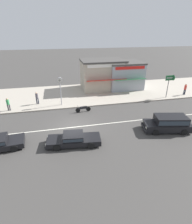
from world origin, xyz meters
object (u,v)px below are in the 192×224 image
at_px(street_clock, 60,84).
at_px(pedestrian_near_clock, 8,103).
at_px(pedestrian_by_shop, 37,97).
at_px(minivan_black_4, 169,123).
at_px(pedestrian_mid_kerb, 185,88).
at_px(motorcycle_1, 83,109).
at_px(shopfront_corner_warung, 102,74).
at_px(sedan_black_3, 74,139).
at_px(arrow_signboard, 173,79).
at_px(shopfront_mid_block, 124,75).

bearing_deg(street_clock, pedestrian_near_clock, -175.76).
bearing_deg(pedestrian_near_clock, pedestrian_by_shop, 23.59).
bearing_deg(pedestrian_by_shop, minivan_black_4, -35.80).
relative_size(pedestrian_near_clock, pedestrian_mid_kerb, 0.95).
bearing_deg(motorcycle_1, pedestrian_by_shop, 148.58).
bearing_deg(street_clock, shopfront_corner_warung, 40.00).
relative_size(pedestrian_by_shop, shopfront_corner_warung, 0.24).
height_order(pedestrian_near_clock, shopfront_corner_warung, shopfront_corner_warung).
height_order(pedestrian_mid_kerb, pedestrian_by_shop, pedestrian_mid_kerb).
bearing_deg(pedestrian_mid_kerb, sedan_black_3, -153.36).
bearing_deg(pedestrian_mid_kerb, shopfront_corner_warung, 152.34).
bearing_deg(arrow_signboard, pedestrian_mid_kerb, 9.20).
bearing_deg(pedestrian_mid_kerb, minivan_black_4, -134.11).
xyz_separation_m(sedan_black_3, pedestrian_near_clock, (-7.01, 8.43, 0.54)).
bearing_deg(minivan_black_4, pedestrian_mid_kerb, 45.89).
relative_size(pedestrian_near_clock, shopfront_corner_warung, 0.23).
xyz_separation_m(motorcycle_1, shopfront_corner_warung, (4.54, 8.33, 2.06)).
bearing_deg(arrow_signboard, street_clock, 178.17).
xyz_separation_m(arrow_signboard, pedestrian_near_clock, (-21.90, 0.03, -1.81)).
bearing_deg(shopfront_corner_warung, pedestrian_mid_kerb, -27.66).
height_order(minivan_black_4, motorcycle_1, minivan_black_4).
bearing_deg(pedestrian_by_shop, arrow_signboard, -4.41).
bearing_deg(shopfront_mid_block, motorcycle_1, -135.38).
distance_m(arrow_signboard, shopfront_mid_block, 7.87).
relative_size(arrow_signboard, pedestrian_by_shop, 1.98).
relative_size(motorcycle_1, pedestrian_by_shop, 1.14).
height_order(street_clock, arrow_signboard, street_clock).
xyz_separation_m(minivan_black_4, pedestrian_mid_kerb, (8.24, 8.50, 0.28)).
relative_size(sedan_black_3, pedestrian_mid_kerb, 2.89).
relative_size(pedestrian_mid_kerb, shopfront_corner_warung, 0.24).
distance_m(street_clock, pedestrian_near_clock, 6.61).
bearing_deg(pedestrian_by_shop, street_clock, -16.92).
bearing_deg(pedestrian_by_shop, pedestrian_mid_kerb, -2.66).
relative_size(arrow_signboard, pedestrian_near_clock, 2.04).
bearing_deg(shopfront_mid_block, pedestrian_near_clock, -160.35).
distance_m(street_clock, pedestrian_mid_kerb, 18.39).
relative_size(minivan_black_4, pedestrian_near_clock, 3.02).
bearing_deg(shopfront_mid_block, street_clock, -152.24).
distance_m(sedan_black_3, pedestrian_mid_kerb, 19.74).
relative_size(street_clock, shopfront_corner_warung, 0.53).
distance_m(sedan_black_3, pedestrian_by_shop, 10.55).
bearing_deg(street_clock, pedestrian_mid_kerb, -0.16).
xyz_separation_m(minivan_black_4, shopfront_mid_block, (0.53, 14.13, 1.45)).
bearing_deg(sedan_black_3, minivan_black_4, 2.10).
bearing_deg(sedan_black_3, arrow_signboard, 29.43).
distance_m(pedestrian_mid_kerb, shopfront_mid_block, 9.61).
distance_m(pedestrian_near_clock, shopfront_corner_warung, 14.83).
relative_size(street_clock, pedestrian_by_shop, 2.20).
xyz_separation_m(arrow_signboard, shopfront_corner_warung, (-8.56, 6.37, -0.40)).
distance_m(sedan_black_3, shopfront_corner_warung, 16.18).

